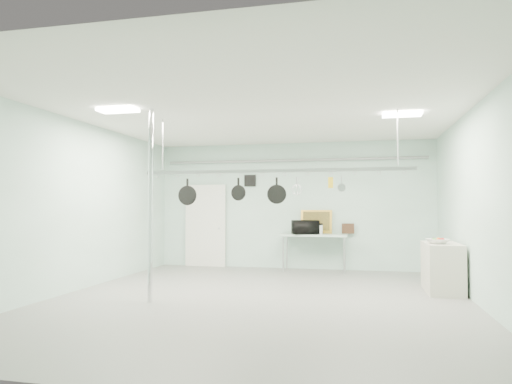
% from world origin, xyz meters
% --- Properties ---
extents(floor, '(8.00, 8.00, 0.00)m').
position_xyz_m(floor, '(0.00, 0.00, 0.00)').
color(floor, gray).
rests_on(floor, ground).
extents(ceiling, '(7.00, 8.00, 0.02)m').
position_xyz_m(ceiling, '(0.00, 0.00, 3.19)').
color(ceiling, silver).
rests_on(ceiling, back_wall).
extents(back_wall, '(7.00, 0.02, 3.20)m').
position_xyz_m(back_wall, '(0.00, 3.99, 1.60)').
color(back_wall, silver).
rests_on(back_wall, floor).
extents(right_wall, '(0.02, 8.00, 3.20)m').
position_xyz_m(right_wall, '(3.49, 0.00, 1.60)').
color(right_wall, silver).
rests_on(right_wall, floor).
extents(door, '(1.10, 0.10, 2.20)m').
position_xyz_m(door, '(-2.30, 3.94, 1.05)').
color(door, silver).
rests_on(door, floor).
extents(wall_vent, '(0.30, 0.04, 0.30)m').
position_xyz_m(wall_vent, '(-1.10, 3.97, 2.25)').
color(wall_vent, black).
rests_on(wall_vent, back_wall).
extents(conduit_pipe, '(6.60, 0.07, 0.07)m').
position_xyz_m(conduit_pipe, '(0.00, 3.90, 2.75)').
color(conduit_pipe, gray).
rests_on(conduit_pipe, back_wall).
extents(chrome_pole, '(0.08, 0.08, 3.20)m').
position_xyz_m(chrome_pole, '(-1.70, -0.60, 1.60)').
color(chrome_pole, silver).
rests_on(chrome_pole, floor).
extents(prep_table, '(1.60, 0.70, 0.91)m').
position_xyz_m(prep_table, '(0.60, 3.60, 0.83)').
color(prep_table, '#9AB5A7').
rests_on(prep_table, floor).
extents(side_cabinet, '(0.60, 1.20, 0.90)m').
position_xyz_m(side_cabinet, '(3.15, 1.40, 0.45)').
color(side_cabinet, beige).
rests_on(side_cabinet, floor).
extents(pot_rack, '(4.80, 0.06, 1.00)m').
position_xyz_m(pot_rack, '(0.20, 0.30, 2.23)').
color(pot_rack, '#B7B7BC').
rests_on(pot_rack, ceiling).
extents(light_panel_left, '(0.65, 0.30, 0.05)m').
position_xyz_m(light_panel_left, '(-2.20, -0.80, 3.16)').
color(light_panel_left, white).
rests_on(light_panel_left, ceiling).
extents(light_panel_right, '(0.65, 0.30, 0.05)m').
position_xyz_m(light_panel_right, '(2.40, 0.60, 3.16)').
color(light_panel_right, white).
rests_on(light_panel_right, ceiling).
extents(microwave, '(0.71, 0.60, 0.34)m').
position_xyz_m(microwave, '(0.40, 3.48, 1.07)').
color(microwave, black).
rests_on(microwave, prep_table).
extents(coffee_canister, '(0.23, 0.23, 0.22)m').
position_xyz_m(coffee_canister, '(0.72, 3.55, 1.02)').
color(coffee_canister, silver).
rests_on(coffee_canister, prep_table).
extents(painting_large, '(0.79, 0.17, 0.58)m').
position_xyz_m(painting_large, '(0.62, 3.90, 1.20)').
color(painting_large, gold).
rests_on(painting_large, prep_table).
extents(painting_small, '(0.30, 0.09, 0.25)m').
position_xyz_m(painting_small, '(1.40, 3.90, 1.03)').
color(painting_small, '#362013').
rests_on(painting_small, prep_table).
extents(fruit_bowl, '(0.49, 0.49, 0.09)m').
position_xyz_m(fruit_bowl, '(3.04, 1.17, 0.95)').
color(fruit_bowl, silver).
rests_on(fruit_bowl, side_cabinet).
extents(skillet_left, '(0.36, 0.07, 0.46)m').
position_xyz_m(skillet_left, '(-1.41, 0.30, 1.85)').
color(skillet_left, black).
rests_on(skillet_left, pot_rack).
extents(skillet_mid, '(0.28, 0.10, 0.39)m').
position_xyz_m(skillet_mid, '(-0.44, 0.30, 1.89)').
color(skillet_mid, black).
rests_on(skillet_mid, pot_rack).
extents(skillet_right, '(0.34, 0.14, 0.46)m').
position_xyz_m(skillet_right, '(0.26, 0.30, 1.85)').
color(skillet_right, black).
rests_on(skillet_right, pot_rack).
extents(whisk, '(0.23, 0.23, 0.31)m').
position_xyz_m(whisk, '(0.61, 0.30, 1.93)').
color(whisk, '#BCBCC1').
rests_on(whisk, pot_rack).
extents(grater, '(0.09, 0.03, 0.21)m').
position_xyz_m(grater, '(1.19, 0.30, 1.98)').
color(grater, yellow).
rests_on(grater, pot_rack).
extents(saucepan, '(0.15, 0.10, 0.26)m').
position_xyz_m(saucepan, '(1.38, 0.30, 1.96)').
color(saucepan, '#ABABB0').
rests_on(saucepan, pot_rack).
extents(fruit_cluster, '(0.24, 0.24, 0.09)m').
position_xyz_m(fruit_cluster, '(3.04, 1.17, 0.99)').
color(fruit_cluster, '#9F100E').
rests_on(fruit_cluster, fruit_bowl).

